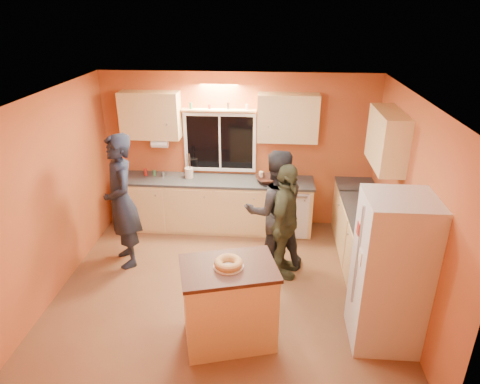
# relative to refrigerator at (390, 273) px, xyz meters

# --- Properties ---
(ground) EXTENTS (4.50, 4.50, 0.00)m
(ground) POSITION_rel_refrigerator_xyz_m (-1.89, 0.80, -0.90)
(ground) COLOR brown
(ground) RESTS_ON ground
(room_shell) EXTENTS (4.54, 4.04, 2.61)m
(room_shell) POSITION_rel_refrigerator_xyz_m (-1.77, 1.21, 0.72)
(room_shell) COLOR #C35432
(room_shell) RESTS_ON ground
(back_counter) EXTENTS (4.23, 0.62, 0.90)m
(back_counter) POSITION_rel_refrigerator_xyz_m (-1.88, 2.50, -0.45)
(back_counter) COLOR #E3B577
(back_counter) RESTS_ON ground
(right_counter) EXTENTS (0.62, 1.84, 0.90)m
(right_counter) POSITION_rel_refrigerator_xyz_m (0.06, 1.30, -0.45)
(right_counter) COLOR #E3B577
(right_counter) RESTS_ON ground
(refrigerator) EXTENTS (0.72, 0.70, 1.80)m
(refrigerator) POSITION_rel_refrigerator_xyz_m (0.00, 0.00, 0.00)
(refrigerator) COLOR silver
(refrigerator) RESTS_ON ground
(island) EXTENTS (1.18, 0.95, 1.00)m
(island) POSITION_rel_refrigerator_xyz_m (-1.75, -0.16, -0.40)
(island) COLOR #E3B577
(island) RESTS_ON ground
(bundt_pastry) EXTENTS (0.31, 0.31, 0.09)m
(bundt_pastry) POSITION_rel_refrigerator_xyz_m (-1.75, -0.16, 0.14)
(bundt_pastry) COLOR #BB7C4C
(bundt_pastry) RESTS_ON island
(person_left) EXTENTS (0.77, 0.86, 1.98)m
(person_left) POSITION_rel_refrigerator_xyz_m (-3.43, 1.35, 0.09)
(person_left) COLOR black
(person_left) RESTS_ON ground
(person_center) EXTENTS (1.01, 0.86, 1.80)m
(person_center) POSITION_rel_refrigerator_xyz_m (-1.25, 1.42, -0.00)
(person_center) COLOR black
(person_center) RESTS_ON ground
(person_right) EXTENTS (0.62, 1.05, 1.67)m
(person_right) POSITION_rel_refrigerator_xyz_m (-1.12, 1.21, -0.06)
(person_right) COLOR #2E321F
(person_right) RESTS_ON ground
(mixing_bowl) EXTENTS (0.50, 0.50, 0.10)m
(mixing_bowl) POSITION_rel_refrigerator_xyz_m (-1.37, 2.45, 0.05)
(mixing_bowl) COLOR black
(mixing_bowl) RESTS_ON back_counter
(utensil_crock) EXTENTS (0.14, 0.14, 0.17)m
(utensil_crock) POSITION_rel_refrigerator_xyz_m (-2.69, 2.55, 0.09)
(utensil_crock) COLOR beige
(utensil_crock) RESTS_ON back_counter
(potted_plant) EXTENTS (0.30, 0.27, 0.30)m
(potted_plant) POSITION_rel_refrigerator_xyz_m (0.11, 1.22, 0.15)
(potted_plant) COLOR gray
(potted_plant) RESTS_ON right_counter
(red_box) EXTENTS (0.19, 0.17, 0.07)m
(red_box) POSITION_rel_refrigerator_xyz_m (0.06, 1.27, 0.04)
(red_box) COLOR #A42219
(red_box) RESTS_ON right_counter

